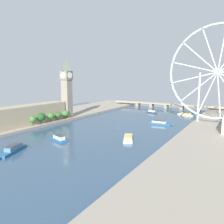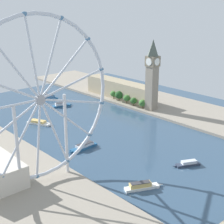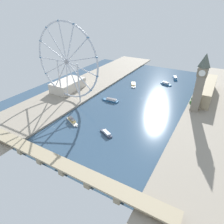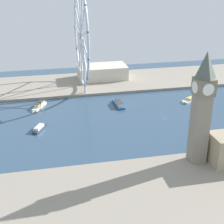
# 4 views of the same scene
# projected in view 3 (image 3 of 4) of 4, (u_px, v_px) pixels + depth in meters

# --- Properties ---
(ground_plane) EXTENTS (416.33, 416.33, 0.00)m
(ground_plane) POSITION_uv_depth(u_px,v_px,m) (142.00, 98.00, 351.02)
(ground_plane) COLOR #334C66
(riverbank_left) EXTENTS (90.00, 520.00, 3.00)m
(riverbank_left) POSITION_uv_depth(u_px,v_px,m) (217.00, 114.00, 296.69)
(riverbank_left) COLOR gray
(riverbank_left) RESTS_ON ground_plane
(riverbank_right) EXTENTS (90.00, 520.00, 3.00)m
(riverbank_right) POSITION_uv_depth(u_px,v_px,m) (87.00, 85.00, 403.90)
(riverbank_right) COLOR gray
(riverbank_right) RESTS_ON ground_plane
(clock_tower) EXTENTS (14.54, 14.54, 87.66)m
(clock_tower) POSITION_uv_depth(u_px,v_px,m) (200.00, 83.00, 282.20)
(clock_tower) COLOR gray
(clock_tower) RESTS_ON riverbank_left
(parliament_block) EXTENTS (22.00, 116.47, 24.20)m
(parliament_block) POSITION_uv_depth(u_px,v_px,m) (207.00, 90.00, 345.05)
(parliament_block) COLOR tan
(parliament_block) RESTS_ON riverbank_left
(tree_row_embankment) EXTENTS (12.22, 66.59, 14.02)m
(tree_row_embankment) POSITION_uv_depth(u_px,v_px,m) (196.00, 96.00, 333.57)
(tree_row_embankment) COLOR #513823
(tree_row_embankment) RESTS_ON riverbank_left
(ferris_wheel) EXTENTS (122.74, 3.20, 126.07)m
(ferris_wheel) POSITION_uv_depth(u_px,v_px,m) (67.00, 62.00, 309.20)
(ferris_wheel) COLOR silver
(ferris_wheel) RESTS_ON riverbank_right
(riverside_hall) EXTENTS (37.32, 65.24, 17.70)m
(riverside_hall) POSITION_uv_depth(u_px,v_px,m) (68.00, 85.00, 374.08)
(riverside_hall) COLOR beige
(riverside_hall) RESTS_ON riverbank_right
(river_bridge) EXTENTS (228.33, 15.34, 9.46)m
(river_bridge) POSITION_uv_depth(u_px,v_px,m) (65.00, 166.00, 193.65)
(river_bridge) COLOR tan
(river_bridge) RESTS_ON ground_plane
(tour_boat_0) EXTENTS (20.02, 33.06, 4.55)m
(tour_boat_0) POSITION_uv_depth(u_px,v_px,m) (133.00, 85.00, 403.52)
(tour_boat_0) COLOR white
(tour_boat_0) RESTS_ON ground_plane
(tour_boat_1) EXTENTS (27.03, 13.68, 5.71)m
(tour_boat_1) POSITION_uv_depth(u_px,v_px,m) (166.00, 84.00, 407.61)
(tour_boat_1) COLOR #235684
(tour_boat_1) RESTS_ON ground_plane
(tour_boat_2) EXTENTS (29.74, 17.34, 5.78)m
(tour_boat_2) POSITION_uv_depth(u_px,v_px,m) (72.00, 121.00, 277.45)
(tour_boat_2) COLOR white
(tour_boat_2) RESTS_ON ground_plane
(tour_boat_3) EXTENTS (23.99, 14.80, 4.51)m
(tour_boat_3) POSITION_uv_depth(u_px,v_px,m) (106.00, 133.00, 252.21)
(tour_boat_3) COLOR #2D384C
(tour_boat_3) RESTS_ON ground_plane
(tour_boat_4) EXTENTS (33.21, 8.99, 5.21)m
(tour_boat_4) POSITION_uv_depth(u_px,v_px,m) (111.00, 100.00, 338.29)
(tour_boat_4) COLOR #235684
(tour_boat_4) RESTS_ON ground_plane
(tour_boat_5) EXTENTS (17.20, 35.30, 5.99)m
(tour_boat_5) POSITION_uv_depth(u_px,v_px,m) (175.00, 78.00, 439.01)
(tour_boat_5) COLOR #235684
(tour_boat_5) RESTS_ON ground_plane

